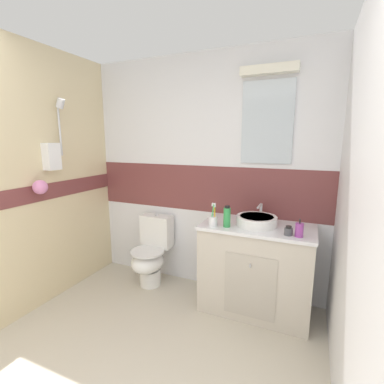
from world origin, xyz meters
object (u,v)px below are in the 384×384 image
(toilet, at_px, (151,253))
(soap_dispenser, at_px, (299,230))
(sink_basin, at_px, (257,220))
(hair_gel_jar, at_px, (288,231))
(toothbrush_cup, at_px, (213,220))
(shampoo_bottle_tall, at_px, (227,217))

(toilet, height_order, soap_dispenser, soap_dispenser)
(toilet, bearing_deg, sink_basin, -1.33)
(hair_gel_jar, bearing_deg, toothbrush_cup, -178.70)
(toilet, height_order, toothbrush_cup, toothbrush_cup)
(sink_basin, height_order, soap_dispenser, sink_basin)
(toilet, relative_size, shampoo_bottle_tall, 4.03)
(toilet, bearing_deg, toothbrush_cup, -14.67)
(toilet, height_order, hair_gel_jar, hair_gel_jar)
(soap_dispenser, distance_m, hair_gel_jar, 0.09)
(soap_dispenser, bearing_deg, shampoo_bottle_tall, 178.48)
(hair_gel_jar, bearing_deg, shampoo_bottle_tall, 179.03)
(sink_basin, xyz_separation_m, shampoo_bottle_tall, (-0.24, -0.16, 0.05))
(toilet, relative_size, soap_dispenser, 5.13)
(shampoo_bottle_tall, relative_size, hair_gel_jar, 2.49)
(toilet, bearing_deg, soap_dispenser, -7.52)
(sink_basin, bearing_deg, hair_gel_jar, -29.98)
(sink_basin, bearing_deg, toilet, 178.67)
(toothbrush_cup, distance_m, hair_gel_jar, 0.65)
(toothbrush_cup, bearing_deg, soap_dispenser, 0.59)
(soap_dispenser, bearing_deg, toilet, 172.48)
(toilet, relative_size, hair_gel_jar, 10.02)
(toilet, distance_m, hair_gel_jar, 1.56)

